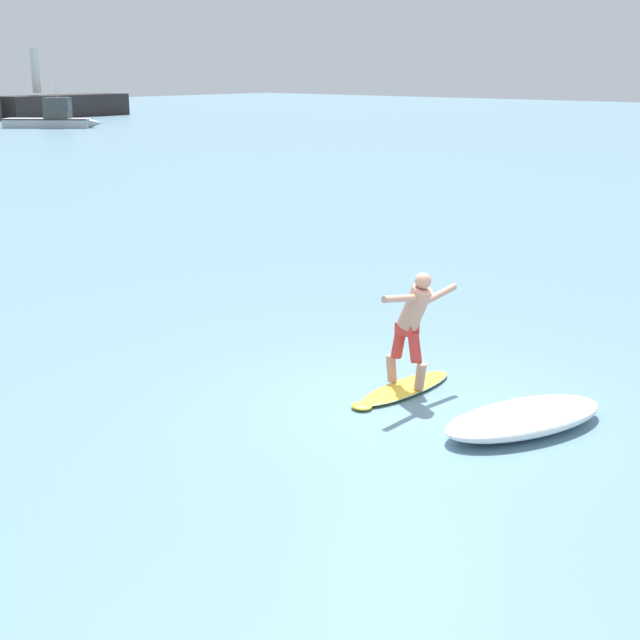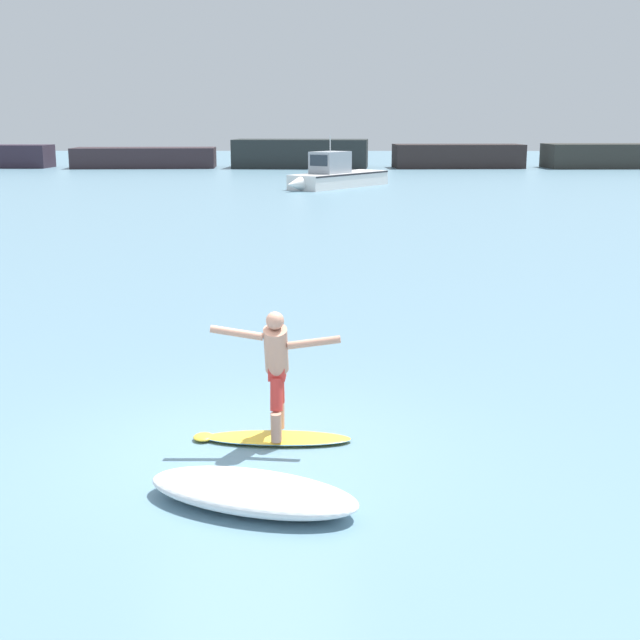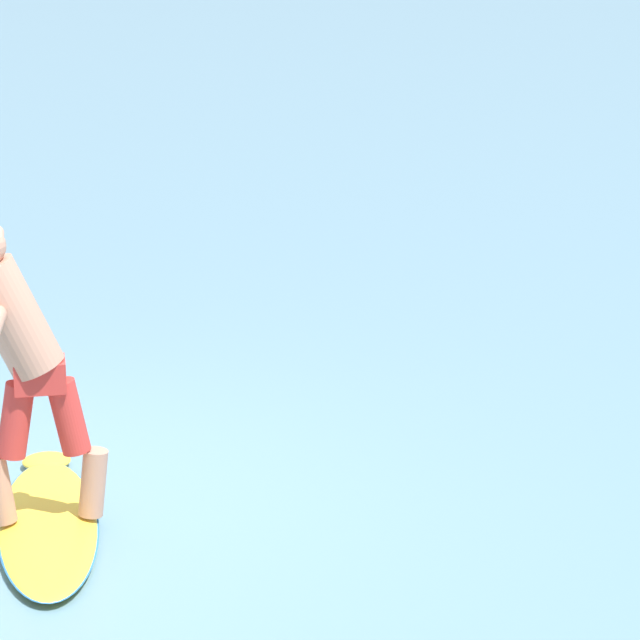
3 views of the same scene
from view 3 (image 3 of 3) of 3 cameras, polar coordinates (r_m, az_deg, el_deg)
ground_plane at (r=8.45m, az=-11.91°, el=-6.98°), size 200.00×200.00×0.00m
surfboard at (r=8.13m, az=-10.20°, el=-7.53°), size 1.94×0.58×0.22m
surfer at (r=7.76m, az=-11.23°, el=-1.14°), size 1.52×0.69×1.58m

